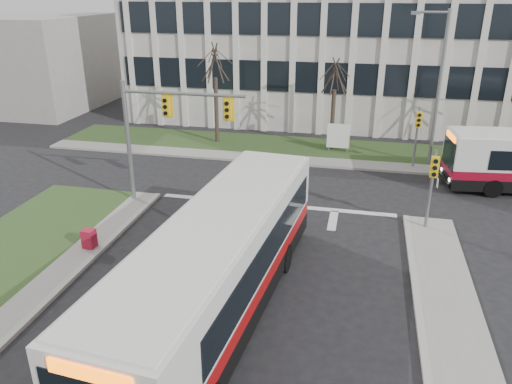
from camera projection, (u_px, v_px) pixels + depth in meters
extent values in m
plane|color=black|center=(235.00, 295.00, 18.02)|extent=(120.00, 120.00, 0.00)
cube|color=#9E9B93|center=(376.00, 166.00, 30.72)|extent=(44.00, 1.60, 0.14)
cube|color=#2F4C20|center=(376.00, 153.00, 33.25)|extent=(44.00, 5.00, 0.12)
cube|color=silver|center=(382.00, 42.00, 41.81)|extent=(40.00, 16.00, 12.00)
cube|color=#9E9B93|center=(29.00, 62.00, 45.15)|extent=(12.00, 12.00, 8.00)
cylinder|color=slate|center=(129.00, 143.00, 24.79)|extent=(0.22, 0.22, 6.20)
cylinder|color=slate|center=(183.00, 94.00, 23.20)|extent=(6.00, 0.16, 0.16)
cube|color=yellow|center=(166.00, 106.00, 23.46)|extent=(0.34, 0.24, 0.92)
cube|color=yellow|center=(228.00, 109.00, 22.86)|extent=(0.34, 0.24, 0.92)
cylinder|color=slate|center=(430.00, 191.00, 22.18)|extent=(0.14, 0.14, 3.80)
cube|color=yellow|center=(435.00, 167.00, 21.54)|extent=(0.34, 0.24, 0.92)
cylinder|color=slate|center=(416.00, 138.00, 29.85)|extent=(0.14, 0.14, 3.80)
cube|color=yellow|center=(419.00, 120.00, 29.21)|extent=(0.34, 0.24, 0.92)
cylinder|color=slate|center=(439.00, 92.00, 29.25)|extent=(0.20, 0.20, 9.20)
cylinder|color=slate|center=(433.00, 12.00, 27.75)|extent=(1.80, 0.14, 0.14)
cube|color=slate|center=(416.00, 13.00, 27.95)|extent=(0.50, 0.25, 0.18)
cylinder|color=slate|center=(329.00, 146.00, 33.25)|extent=(0.08, 0.08, 1.00)
cylinder|color=slate|center=(347.00, 147.00, 33.01)|extent=(0.08, 0.08, 1.00)
cube|color=white|center=(338.00, 136.00, 32.86)|extent=(1.50, 0.12, 1.60)
cylinder|color=#42352B|center=(216.00, 111.00, 34.58)|extent=(0.28, 0.28, 4.62)
cylinder|color=#42352B|center=(332.00, 120.00, 33.27)|extent=(0.28, 0.28, 4.09)
cube|color=#A3152E|center=(89.00, 240.00, 20.91)|extent=(0.53, 0.49, 0.95)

